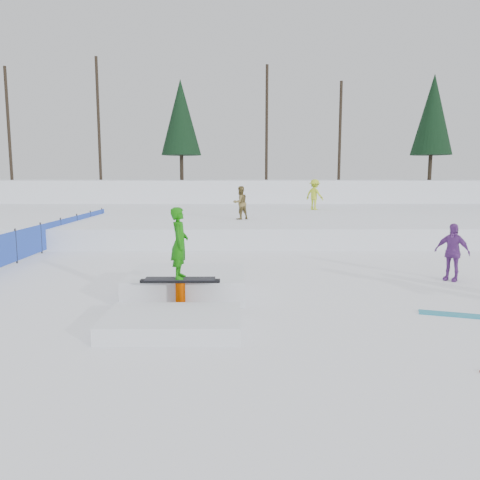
{
  "coord_description": "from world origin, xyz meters",
  "views": [
    {
      "loc": [
        0.4,
        -9.83,
        2.72
      ],
      "look_at": [
        0.5,
        2.0,
        1.1
      ],
      "focal_mm": 35.0,
      "sensor_mm": 36.0,
      "label": 1
    }
  ],
  "objects_px": {
    "safety_fence": "(41,238)",
    "spectator_purple": "(452,252)",
    "jib_rail_feature": "(184,290)",
    "walker_olive": "(240,203)",
    "walker_ygreen": "(315,195)"
  },
  "relations": [
    {
      "from": "walker_olive",
      "to": "spectator_purple",
      "type": "xyz_separation_m",
      "value": [
        5.45,
        -8.85,
        -0.78
      ]
    },
    {
      "from": "safety_fence",
      "to": "spectator_purple",
      "type": "distance_m",
      "value": 13.31
    },
    {
      "from": "walker_olive",
      "to": "spectator_purple",
      "type": "bearing_deg",
      "value": 88.12
    },
    {
      "from": "walker_olive",
      "to": "walker_ygreen",
      "type": "height_order",
      "value": "walker_ygreen"
    },
    {
      "from": "safety_fence",
      "to": "jib_rail_feature",
      "type": "relative_size",
      "value": 3.64
    },
    {
      "from": "jib_rail_feature",
      "to": "safety_fence",
      "type": "bearing_deg",
      "value": 130.96
    },
    {
      "from": "walker_olive",
      "to": "jib_rail_feature",
      "type": "height_order",
      "value": "walker_olive"
    },
    {
      "from": "safety_fence",
      "to": "walker_olive",
      "type": "xyz_separation_m",
      "value": [
        7.09,
        4.41,
        0.99
      ]
    },
    {
      "from": "walker_olive",
      "to": "walker_ygreen",
      "type": "xyz_separation_m",
      "value": [
        4.32,
        5.98,
        0.13
      ]
    },
    {
      "from": "walker_ygreen",
      "to": "safety_fence",
      "type": "bearing_deg",
      "value": 86.42
    },
    {
      "from": "safety_fence",
      "to": "spectator_purple",
      "type": "relative_size",
      "value": 10.59
    },
    {
      "from": "spectator_purple",
      "to": "jib_rail_feature",
      "type": "xyz_separation_m",
      "value": [
        -6.77,
        -2.21,
        -0.45
      ]
    },
    {
      "from": "walker_olive",
      "to": "jib_rail_feature",
      "type": "relative_size",
      "value": 0.34
    },
    {
      "from": "walker_ygreen",
      "to": "spectator_purple",
      "type": "height_order",
      "value": "walker_ygreen"
    },
    {
      "from": "walker_ygreen",
      "to": "jib_rail_feature",
      "type": "relative_size",
      "value": 0.39
    }
  ]
}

